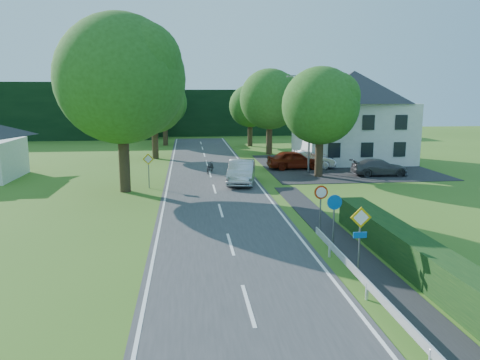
{
  "coord_description": "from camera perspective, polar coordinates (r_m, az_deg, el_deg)",
  "views": [
    {
      "loc": [
        -1.8,
        -7.55,
        6.58
      ],
      "look_at": [
        1.3,
        19.73,
        1.43
      ],
      "focal_mm": 35.0,
      "sensor_mm": 36.0,
      "label": 1
    }
  ],
  "objects": [
    {
      "name": "sign_roundabout",
      "position": [
        20.12,
        11.4,
        -3.71
      ],
      "size": [
        0.64,
        0.08,
        2.37
      ],
      "color": "slate",
      "rests_on": "ground"
    },
    {
      "name": "line_edge_left",
      "position": [
        28.35,
        -9.25,
        -2.85
      ],
      "size": [
        0.12,
        80.0,
        0.01
      ],
      "primitive_type": "cube",
      "color": "white",
      "rests_on": "road"
    },
    {
      "name": "sign_priority_right",
      "position": [
        17.36,
        14.44,
        -5.72
      ],
      "size": [
        0.78,
        0.09,
        2.59
      ],
      "color": "slate",
      "rests_on": "ground"
    },
    {
      "name": "parasol",
      "position": [
        38.96,
        9.41,
        2.1
      ],
      "size": [
        2.06,
        2.1,
        1.72
      ],
      "primitive_type": "imported",
      "rotation": [
        0.0,
        0.0,
        -0.1
      ],
      "color": "#AA1C0D",
      "rests_on": "parking_pad"
    },
    {
      "name": "motorcycle",
      "position": [
        38.72,
        -3.65,
        1.66
      ],
      "size": [
        1.21,
        2.11,
        1.05
      ],
      "primitive_type": "imported",
      "rotation": [
        0.0,
        0.0,
        -0.27
      ],
      "color": "black",
      "rests_on": "road"
    },
    {
      "name": "tree_left_far",
      "position": [
        47.72,
        -10.41,
        7.7
      ],
      "size": [
        7.0,
        7.0,
        8.58
      ],
      "primitive_type": null,
      "color": "#274F17",
      "rests_on": "ground"
    },
    {
      "name": "parked_car_silver_b",
      "position": [
        44.81,
        14.1,
        2.74
      ],
      "size": [
        4.71,
        2.29,
        1.29
      ],
      "primitive_type": "imported",
      "rotation": [
        0.0,
        0.0,
        1.54
      ],
      "color": "#AFAEB6",
      "rests_on": "parking_pad"
    },
    {
      "name": "line_centre",
      "position": [
        28.37,
        -2.67,
        -2.71
      ],
      "size": [
        0.12,
        80.0,
        0.01
      ],
      "primitive_type": null,
      "color": "white",
      "rests_on": "road"
    },
    {
      "name": "streetlight",
      "position": [
        38.88,
        8.29,
        7.39
      ],
      "size": [
        2.03,
        0.18,
        8.0
      ],
      "color": "slate",
      "rests_on": "ground"
    },
    {
      "name": "line_edge_right",
      "position": [
        28.76,
        3.81,
        -2.53
      ],
      "size": [
        0.12,
        80.0,
        0.01
      ],
      "primitive_type": "cube",
      "color": "white",
      "rests_on": "road"
    },
    {
      "name": "parking_pad",
      "position": [
        43.34,
        12.17,
        1.68
      ],
      "size": [
        14.0,
        16.0,
        0.04
      ],
      "primitive_type": "cube",
      "color": "black",
      "rests_on": "ground"
    },
    {
      "name": "tree_main",
      "position": [
        31.84,
        -14.23,
        8.93
      ],
      "size": [
        9.4,
        9.4,
        11.64
      ],
      "primitive_type": null,
      "color": "#274F17",
      "rests_on": "ground"
    },
    {
      "name": "sign_priority_left",
      "position": [
        33.01,
        -11.11,
        1.95
      ],
      "size": [
        0.78,
        0.09,
        2.44
      ],
      "color": "slate",
      "rests_on": "ground"
    },
    {
      "name": "treeline_right",
      "position": [
        74.27,
        1.12,
        8.25
      ],
      "size": [
        30.0,
        5.0,
        7.0
      ],
      "primitive_type": "cube",
      "color": "black",
      "rests_on": "ground"
    },
    {
      "name": "parked_car_silver_a",
      "position": [
        41.54,
        8.42,
        2.51
      ],
      "size": [
        4.84,
        2.57,
        1.51
      ],
      "primitive_type": "imported",
      "rotation": [
        0.0,
        0.0,
        1.35
      ],
      "color": "silver",
      "rests_on": "parking_pad"
    },
    {
      "name": "parked_car_red",
      "position": [
        40.88,
        6.63,
        2.48
      ],
      "size": [
        4.77,
        2.09,
        1.6
      ],
      "primitive_type": "imported",
      "rotation": [
        0.0,
        0.0,
        1.62
      ],
      "color": "maroon",
      "rests_on": "parking_pad"
    },
    {
      "name": "sign_speed_limit",
      "position": [
        21.95,
        9.83,
        -2.2
      ],
      "size": [
        0.64,
        0.11,
        2.37
      ],
      "color": "slate",
      "rests_on": "ground"
    },
    {
      "name": "tree_right_far",
      "position": [
        50.37,
        3.62,
        8.29
      ],
      "size": [
        7.4,
        7.4,
        9.09
      ],
      "primitive_type": null,
      "color": "#274F17",
      "rests_on": "ground"
    },
    {
      "name": "tree_left_back",
      "position": [
        59.67,
        -9.16,
        8.05
      ],
      "size": [
        6.6,
        6.6,
        8.07
      ],
      "primitive_type": null,
      "color": "#274F17",
      "rests_on": "ground"
    },
    {
      "name": "tree_right_back",
      "position": [
        58.15,
        1.25,
        7.86
      ],
      "size": [
        6.2,
        6.2,
        7.56
      ],
      "primitive_type": null,
      "color": "#274F17",
      "rests_on": "ground"
    },
    {
      "name": "parked_car_grey",
      "position": [
        39.03,
        16.61,
        1.5
      ],
      "size": [
        4.52,
        1.91,
        1.3
      ],
      "primitive_type": "imported",
      "rotation": [
        0.0,
        0.0,
        1.55
      ],
      "color": "#46464A",
      "rests_on": "parking_pad"
    },
    {
      "name": "house_white",
      "position": [
        46.38,
        13.57,
        7.64
      ],
      "size": [
        10.6,
        8.4,
        8.6
      ],
      "color": "silver",
      "rests_on": "ground"
    },
    {
      "name": "moving_car",
      "position": [
        34.06,
        0.17,
        0.99
      ],
      "size": [
        2.69,
        5.36,
        1.69
      ],
      "primitive_type": "imported",
      "rotation": [
        0.0,
        0.0,
        -0.18
      ],
      "color": "#B6B6BB",
      "rests_on": "road"
    },
    {
      "name": "road",
      "position": [
        28.38,
        -2.67,
        -2.76
      ],
      "size": [
        7.0,
        80.0,
        0.04
      ],
      "primitive_type": "cube",
      "color": "#343437",
      "rests_on": "ground"
    },
    {
      "name": "tree_right_mid",
      "position": [
        37.09,
        9.73,
        6.93
      ],
      "size": [
        7.0,
        7.0,
        8.58
      ],
      "primitive_type": null,
      "color": "#274F17",
      "rests_on": "ground"
    }
  ]
}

